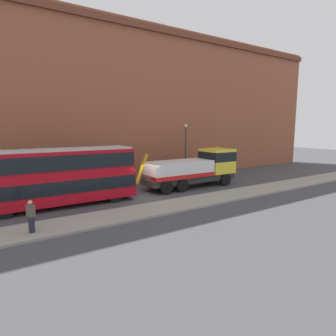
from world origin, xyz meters
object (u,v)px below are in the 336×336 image
double_decker_bus (56,175)px  street_lamp (186,146)px  recovery_tow_truck (195,168)px  pedestrian_onlooker (31,217)px

double_decker_bus → street_lamp: size_ratio=1.90×
recovery_tow_truck → street_lamp: bearing=64.7°
recovery_tow_truck → double_decker_bus: double_decker_bus is taller
recovery_tow_truck → street_lamp: (2.07, 4.26, 1.71)m
street_lamp → recovery_tow_truck: bearing=-115.9°
double_decker_bus → recovery_tow_truck: bearing=0.6°
recovery_tow_truck → pedestrian_onlooker: size_ratio=5.94×
street_lamp → pedestrian_onlooker: bearing=-151.2°
double_decker_bus → street_lamp: (14.23, 4.26, 1.24)m
recovery_tow_truck → pedestrian_onlooker: (-14.43, -4.81, -0.77)m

